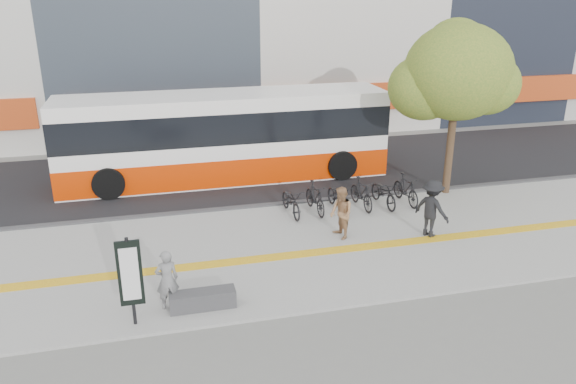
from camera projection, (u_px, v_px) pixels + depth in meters
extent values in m
plane|color=slate|center=(294.00, 275.00, 15.40)|extent=(120.00, 120.00, 0.00)
cube|color=slate|center=(281.00, 250.00, 16.75)|extent=(40.00, 7.00, 0.08)
cube|color=yellow|center=(285.00, 256.00, 16.28)|extent=(40.00, 0.45, 0.01)
cube|color=black|center=(239.00, 173.00, 23.57)|extent=(40.00, 8.00, 0.06)
cube|color=#38383B|center=(258.00, 207.00, 19.92)|extent=(40.00, 0.25, 0.14)
cube|color=#C04115|center=(261.00, 101.00, 27.93)|extent=(19.00, 0.50, 1.40)
cube|color=#C04115|center=(569.00, 86.00, 32.05)|extent=(15.20, 0.50, 1.40)
cube|color=#38383B|center=(203.00, 300.00, 13.61)|extent=(1.60, 0.45, 0.45)
cylinder|color=black|center=(131.00, 282.00, 12.66)|extent=(0.08, 0.08, 2.20)
cube|color=black|center=(130.00, 273.00, 12.59)|extent=(0.55, 0.08, 1.60)
cube|color=white|center=(130.00, 274.00, 12.54)|extent=(0.40, 0.02, 1.30)
cylinder|color=#3D281C|center=(450.00, 151.00, 20.73)|extent=(0.28, 0.28, 3.20)
ellipsoid|color=#416C24|center=(458.00, 72.00, 19.71)|extent=(3.80, 3.80, 3.42)
ellipsoid|color=#416C24|center=(424.00, 88.00, 20.15)|extent=(2.60, 2.60, 2.34)
ellipsoid|color=#416C24|center=(486.00, 84.00, 19.70)|extent=(2.40, 2.40, 2.16)
ellipsoid|color=#416C24|center=(456.00, 46.00, 20.23)|extent=(2.20, 2.20, 1.98)
cube|color=white|center=(225.00, 137.00, 22.36)|extent=(12.89, 2.69, 3.44)
cube|color=red|center=(226.00, 164.00, 22.75)|extent=(12.91, 2.71, 1.07)
cube|color=black|center=(224.00, 122.00, 22.15)|extent=(12.91, 2.71, 1.18)
cylinder|color=black|center=(109.00, 183.00, 20.50)|extent=(1.18, 0.38, 1.18)
cylinder|color=black|center=(112.00, 162.00, 22.94)|extent=(1.18, 0.38, 1.18)
cylinder|color=black|center=(342.00, 165.00, 22.57)|extent=(1.18, 0.38, 1.18)
cylinder|color=black|center=(322.00, 147.00, 25.01)|extent=(1.18, 0.38, 1.18)
imported|color=black|center=(291.00, 201.00, 19.06)|extent=(0.76, 1.87, 0.96)
imported|color=black|center=(315.00, 198.00, 19.23)|extent=(0.62, 1.80, 1.07)
imported|color=black|center=(338.00, 197.00, 19.45)|extent=(0.76, 1.87, 0.96)
imported|color=black|center=(361.00, 193.00, 19.62)|extent=(0.62, 1.80, 1.07)
imported|color=black|center=(384.00, 193.00, 19.84)|extent=(0.76, 1.87, 0.96)
imported|color=black|center=(406.00, 189.00, 20.01)|extent=(0.62, 1.80, 1.07)
imported|color=black|center=(167.00, 280.00, 13.44)|extent=(0.60, 0.44, 1.53)
imported|color=#9A704C|center=(341.00, 213.00, 17.19)|extent=(0.73, 0.88, 1.64)
imported|color=black|center=(432.00, 208.00, 17.30)|extent=(1.17, 1.37, 1.83)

